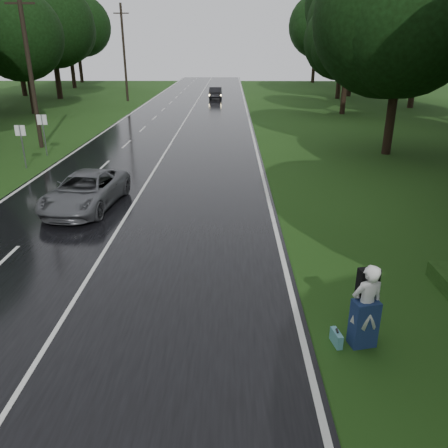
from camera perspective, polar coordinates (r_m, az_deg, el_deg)
The scene contains 16 objects.
ground at distance 12.75m, azimuth -18.37°, elevation -9.07°, with size 160.00×160.00×0.00m, color #1F4213.
road at distance 31.21m, azimuth -6.87°, elevation 10.03°, with size 12.00×140.00×0.04m, color black.
lane_center at distance 31.20m, azimuth -6.88°, elevation 10.08°, with size 0.12×140.00×0.01m, color silver.
grey_car at distance 19.28m, azimuth -17.25°, elevation 4.07°, with size 2.37×5.14×1.43m, color #56585C.
far_car at distance 59.22m, azimuth -1.08°, elevation 16.42°, with size 1.50×4.31×1.42m, color black.
hitchhiker at distance 10.47m, azimuth 17.65°, elevation -10.24°, with size 0.82×0.77×2.01m.
suitcase at distance 10.71m, azimuth 14.15°, elevation -13.93°, with size 0.13×0.46×0.33m, color #5598A4.
utility_pole_mid at distance 32.61m, azimuth -22.24°, elevation 9.06°, with size 1.80×0.28×9.63m, color black, non-canonical shape.
utility_pole_far at distance 57.97m, azimuth -12.17°, elevation 15.10°, with size 1.80×0.28×10.86m, color black, non-canonical shape.
road_sign_a at distance 27.23m, azimuth -23.92°, elevation 6.54°, with size 0.57×0.10×2.36m, color white, non-canonical shape.
road_sign_b at distance 29.92m, azimuth -21.65°, elevation 8.12°, with size 0.60×0.10×2.49m, color white, non-canonical shape.
tree_left_e at distance 49.90m, azimuth -23.01°, elevation 12.88°, with size 7.86×7.86×12.29m, color black, non-canonical shape.
tree_left_f at distance 63.07m, azimuth -20.16°, elevation 14.80°, with size 9.42×9.42×14.72m, color black, non-canonical shape.
tree_right_d at distance 30.14m, azimuth 19.94°, elevation 8.44°, with size 8.45×8.45×13.20m, color black, non-canonical shape.
tree_right_e at distance 47.25m, azimuth 14.83°, elevation 13.44°, with size 7.70×7.70×12.04m, color black, non-canonical shape.
tree_right_f at distance 61.28m, azimuth 14.26°, elevation 15.26°, with size 9.60×9.60×15.00m, color black, non-canonical shape.
Camera 1 is at (4.12, -10.29, 6.31)m, focal length 35.80 mm.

